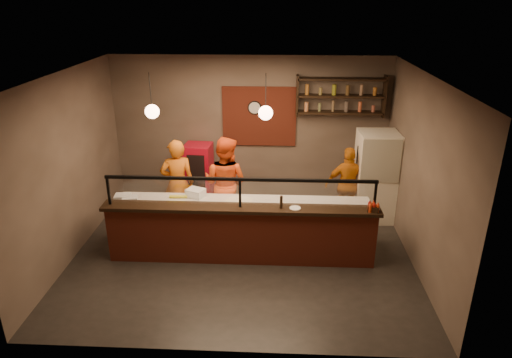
# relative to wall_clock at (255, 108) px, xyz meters

# --- Properties ---
(floor) EXTENTS (6.00, 6.00, 0.00)m
(floor) POSITION_rel_wall_clock_xyz_m (-0.10, -2.46, -2.10)
(floor) COLOR black
(floor) RESTS_ON ground
(ceiling) EXTENTS (6.00, 6.00, 0.00)m
(ceiling) POSITION_rel_wall_clock_xyz_m (-0.10, -2.46, 1.10)
(ceiling) COLOR #3C332E
(ceiling) RESTS_ON wall_back
(wall_back) EXTENTS (6.00, 0.00, 6.00)m
(wall_back) POSITION_rel_wall_clock_xyz_m (-0.10, 0.04, -0.50)
(wall_back) COLOR #6E5C50
(wall_back) RESTS_ON floor
(wall_left) EXTENTS (0.00, 5.00, 5.00)m
(wall_left) POSITION_rel_wall_clock_xyz_m (-3.10, -2.46, -0.50)
(wall_left) COLOR #6E5C50
(wall_left) RESTS_ON floor
(wall_right) EXTENTS (0.00, 5.00, 5.00)m
(wall_right) POSITION_rel_wall_clock_xyz_m (2.90, -2.46, -0.50)
(wall_right) COLOR #6E5C50
(wall_right) RESTS_ON floor
(wall_front) EXTENTS (6.00, 0.00, 6.00)m
(wall_front) POSITION_rel_wall_clock_xyz_m (-0.10, -4.96, -0.50)
(wall_front) COLOR #6E5C50
(wall_front) RESTS_ON floor
(brick_patch) EXTENTS (1.60, 0.04, 1.30)m
(brick_patch) POSITION_rel_wall_clock_xyz_m (0.10, 0.01, -0.20)
(brick_patch) COLOR maroon
(brick_patch) RESTS_ON wall_back
(service_counter) EXTENTS (4.60, 0.25, 1.00)m
(service_counter) POSITION_rel_wall_clock_xyz_m (-0.10, -2.76, -1.60)
(service_counter) COLOR maroon
(service_counter) RESTS_ON floor
(counter_ledge) EXTENTS (4.70, 0.37, 0.06)m
(counter_ledge) POSITION_rel_wall_clock_xyz_m (-0.10, -2.76, -1.07)
(counter_ledge) COLOR black
(counter_ledge) RESTS_ON service_counter
(worktop_cabinet) EXTENTS (4.60, 0.75, 0.85)m
(worktop_cabinet) POSITION_rel_wall_clock_xyz_m (-0.10, -2.26, -1.68)
(worktop_cabinet) COLOR gray
(worktop_cabinet) RESTS_ON floor
(worktop) EXTENTS (4.60, 0.75, 0.05)m
(worktop) POSITION_rel_wall_clock_xyz_m (-0.10, -2.26, -1.23)
(worktop) COLOR silver
(worktop) RESTS_ON worktop_cabinet
(sneeze_guard) EXTENTS (4.50, 0.05, 0.52)m
(sneeze_guard) POSITION_rel_wall_clock_xyz_m (-0.10, -2.76, -0.73)
(sneeze_guard) COLOR white
(sneeze_guard) RESTS_ON counter_ledge
(wall_shelving) EXTENTS (1.84, 0.28, 0.85)m
(wall_shelving) POSITION_rel_wall_clock_xyz_m (1.80, -0.14, 0.30)
(wall_shelving) COLOR black
(wall_shelving) RESTS_ON wall_back
(wall_clock) EXTENTS (0.30, 0.04, 0.30)m
(wall_clock) POSITION_rel_wall_clock_xyz_m (0.00, 0.00, 0.00)
(wall_clock) COLOR black
(wall_clock) RESTS_ON wall_back
(pendant_left) EXTENTS (0.24, 0.24, 0.77)m
(pendant_left) POSITION_rel_wall_clock_xyz_m (-1.60, -2.26, 0.45)
(pendant_left) COLOR black
(pendant_left) RESTS_ON ceiling
(pendant_right) EXTENTS (0.24, 0.24, 0.77)m
(pendant_right) POSITION_rel_wall_clock_xyz_m (0.30, -2.26, 0.45)
(pendant_right) COLOR black
(pendant_right) RESTS_ON ceiling
(cook_left) EXTENTS (0.75, 0.59, 1.81)m
(cook_left) POSITION_rel_wall_clock_xyz_m (-1.44, -1.46, -1.20)
(cook_left) COLOR orange
(cook_left) RESTS_ON floor
(cook_mid) EXTENTS (1.11, 1.00, 1.88)m
(cook_mid) POSITION_rel_wall_clock_xyz_m (-0.50, -1.47, -1.16)
(cook_mid) COLOR #E74A15
(cook_mid) RESTS_ON floor
(cook_right) EXTENTS (0.93, 0.39, 1.58)m
(cook_right) POSITION_rel_wall_clock_xyz_m (1.95, -1.10, -1.31)
(cook_right) COLOR #C36812
(cook_right) RESTS_ON floor
(fridge) EXTENTS (0.80, 0.75, 1.86)m
(fridge) POSITION_rel_wall_clock_xyz_m (2.50, -0.96, -1.17)
(fridge) COLOR silver
(fridge) RESTS_ON floor
(red_cooler) EXTENTS (0.62, 0.57, 1.35)m
(red_cooler) POSITION_rel_wall_clock_xyz_m (-1.22, -0.31, -1.43)
(red_cooler) COLOR #B30B21
(red_cooler) RESTS_ON floor
(pizza_dough) EXTENTS (0.65, 0.65, 0.01)m
(pizza_dough) POSITION_rel_wall_clock_xyz_m (-0.17, -2.23, -1.19)
(pizza_dough) COLOR beige
(pizza_dough) RESTS_ON worktop
(prep_tub_a) EXTENTS (0.31, 0.27, 0.13)m
(prep_tub_a) POSITION_rel_wall_clock_xyz_m (-2.10, -2.39, -1.13)
(prep_tub_a) COLOR silver
(prep_tub_a) RESTS_ON worktop
(prep_tub_b) EXTENTS (0.38, 0.35, 0.15)m
(prep_tub_b) POSITION_rel_wall_clock_xyz_m (-0.98, -2.05, -1.12)
(prep_tub_b) COLOR white
(prep_tub_b) RESTS_ON worktop
(prep_tub_c) EXTENTS (0.31, 0.26, 0.14)m
(prep_tub_c) POSITION_rel_wall_clock_xyz_m (-2.25, -2.33, -1.13)
(prep_tub_c) COLOR silver
(prep_tub_c) RESTS_ON worktop
(rolling_pin) EXTENTS (0.33, 0.07, 0.06)m
(rolling_pin) POSITION_rel_wall_clock_xyz_m (-1.29, -2.12, -1.17)
(rolling_pin) COLOR yellow
(rolling_pin) RESTS_ON worktop
(condiment_caddy) EXTENTS (0.21, 0.18, 0.10)m
(condiment_caddy) POSITION_rel_wall_clock_xyz_m (2.10, -2.82, -0.99)
(condiment_caddy) COLOR black
(condiment_caddy) RESTS_ON counter_ledge
(pepper_mill) EXTENTS (0.06, 0.06, 0.22)m
(pepper_mill) POSITION_rel_wall_clock_xyz_m (0.59, -2.77, -0.93)
(pepper_mill) COLOR black
(pepper_mill) RESTS_ON counter_ledge
(small_plate) EXTENTS (0.24, 0.24, 0.01)m
(small_plate) POSITION_rel_wall_clock_xyz_m (0.82, -2.78, -1.03)
(small_plate) COLOR silver
(small_plate) RESTS_ON counter_ledge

